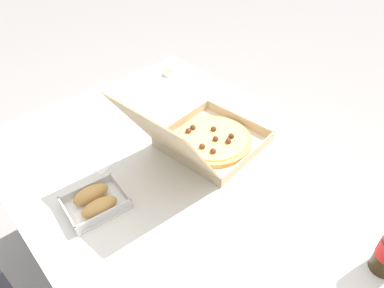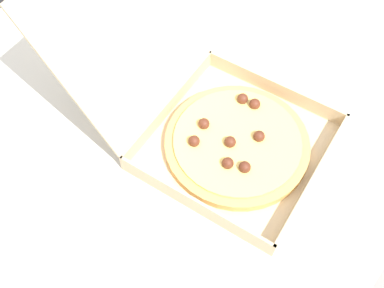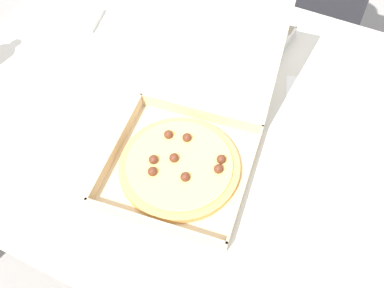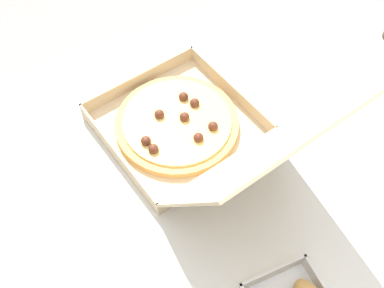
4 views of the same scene
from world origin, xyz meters
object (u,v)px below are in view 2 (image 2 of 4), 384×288
Objects in this scene: pizza_box_open at (218,124)px; bread_side_box at (76,25)px; chair at (14,20)px; paper_menu at (178,5)px.

pizza_box_open is 2.78× the size of bread_side_box.
chair is 0.55m from bread_side_box.
chair is at bearing 83.04° from bread_side_box.
chair is 0.67m from paper_menu.
pizza_box_open is 0.43m from paper_menu.
chair reaches higher than bread_side_box.
chair is 3.95× the size of paper_menu.
bread_side_box is (0.03, 0.46, -0.02)m from pizza_box_open.
paper_menu is (0.24, -0.13, -0.02)m from bread_side_box.
bread_side_box is at bearing 86.60° from pizza_box_open.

